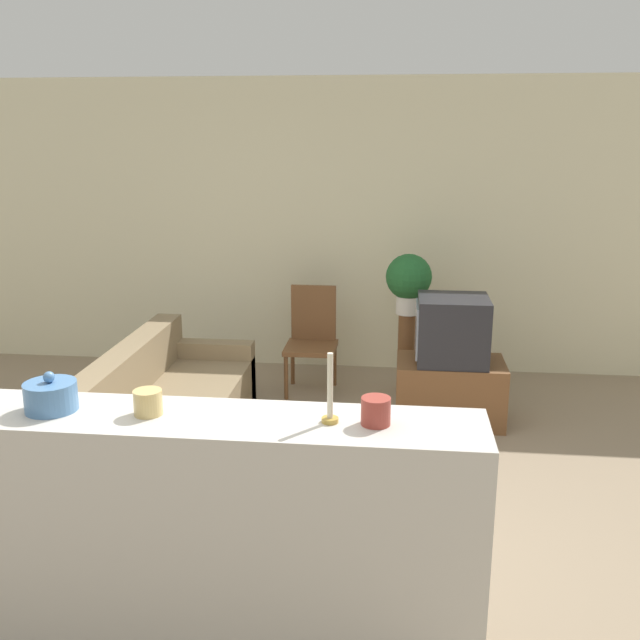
{
  "coord_description": "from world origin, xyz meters",
  "views": [
    {
      "loc": [
        0.91,
        -3.2,
        2.22
      ],
      "look_at": [
        0.34,
        1.92,
        0.85
      ],
      "focal_mm": 40.0,
      "sensor_mm": 36.0,
      "label": 1
    }
  ],
  "objects": [
    {
      "name": "tv_stand",
      "position": [
        1.34,
        2.13,
        0.25
      ],
      "size": [
        0.83,
        0.52,
        0.49
      ],
      "color": "brown",
      "rests_on": "ground_plane"
    },
    {
      "name": "couch",
      "position": [
        -0.7,
        1.31,
        0.27
      ],
      "size": [
        0.81,
        2.09,
        0.75
      ],
      "color": "#847051",
      "rests_on": "ground_plane"
    },
    {
      "name": "wall_back",
      "position": [
        0.0,
        3.43,
        1.35
      ],
      "size": [
        9.0,
        0.06,
        2.7
      ],
      "color": "beige",
      "rests_on": "ground_plane"
    },
    {
      "name": "wooden_chair",
      "position": [
        0.18,
        2.73,
        0.49
      ],
      "size": [
        0.44,
        0.44,
        0.91
      ],
      "color": "brown",
      "rests_on": "ground_plane"
    },
    {
      "name": "potted_plant",
      "position": [
        1.01,
        2.77,
        1.0
      ],
      "size": [
        0.39,
        0.39,
        0.52
      ],
      "color": "white",
      "rests_on": "plant_stand"
    },
    {
      "name": "coffee_tin",
      "position": [
        0.84,
        -0.52,
        1.13
      ],
      "size": [
        0.12,
        0.12,
        0.11
      ],
      "color": "#99382D",
      "rests_on": "foreground_counter"
    },
    {
      "name": "candle_jar",
      "position": [
        -0.11,
        -0.52,
        1.12
      ],
      "size": [
        0.12,
        0.12,
        0.11
      ],
      "color": "tan",
      "rests_on": "foreground_counter"
    },
    {
      "name": "television",
      "position": [
        1.34,
        2.13,
        0.75
      ],
      "size": [
        0.55,
        0.49,
        0.51
      ],
      "color": "#232328",
      "rests_on": "tv_stand"
    },
    {
      "name": "decorative_bowl",
      "position": [
        -0.53,
        -0.52,
        1.13
      ],
      "size": [
        0.22,
        0.22,
        0.17
      ],
      "color": "#4C7AAD",
      "rests_on": "foreground_counter"
    },
    {
      "name": "plant_stand",
      "position": [
        1.01,
        2.77,
        0.35
      ],
      "size": [
        0.15,
        0.15,
        0.7
      ],
      "color": "brown",
      "rests_on": "ground_plane"
    },
    {
      "name": "foreground_counter",
      "position": [
        0.0,
        -0.52,
        0.54
      ],
      "size": [
        2.61,
        0.44,
        1.07
      ],
      "color": "beige",
      "rests_on": "ground_plane"
    },
    {
      "name": "ground_plane",
      "position": [
        0.0,
        0.0,
        0.0
      ],
      "size": [
        14.0,
        14.0,
        0.0
      ],
      "primitive_type": "plane",
      "color": "gray"
    },
    {
      "name": "candlestick",
      "position": [
        0.66,
        -0.52,
        1.17
      ],
      "size": [
        0.07,
        0.07,
        0.3
      ],
      "color": "#B7933D",
      "rests_on": "foreground_counter"
    }
  ]
}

